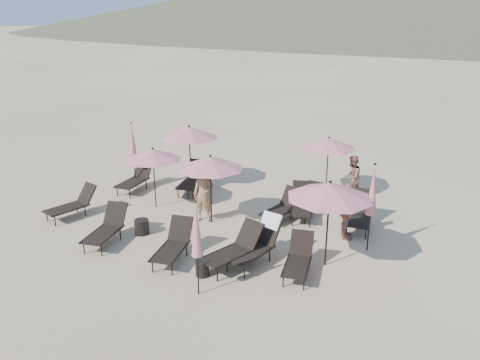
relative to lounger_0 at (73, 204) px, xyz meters
The scene contains 27 objects.
ground 5.52m from the lounger_0, ahead, with size 800.00×800.00×0.00m, color #D6BA8C.
lounger_0 is the anchor object (origin of this frame).
lounger_1 2.49m from the lounger_0, 22.43° to the right, with size 1.02×1.83×0.99m.
lounger_2 4.70m from the lounger_0, 11.29° to the right, with size 1.00×1.80×0.98m.
lounger_3 6.23m from the lounger_0, ahead, with size 1.23×1.95×1.05m.
lounger_4 6.66m from the lounger_0, ahead, with size 1.00×1.94×1.15m.
lounger_5 7.87m from the lounger_0, ahead, with size 0.92×1.68×0.92m.
lounger_6 2.95m from the lounger_0, 85.87° to the left, with size 0.82×1.81×1.01m.
lounger_7 4.43m from the lounger_0, 60.30° to the left, with size 1.09×1.92×1.04m.
lounger_8 4.60m from the lounger_0, 57.61° to the left, with size 1.18×1.81×0.98m.
lounger_9 6.84m from the lounger_0, 25.15° to the left, with size 0.94×1.72×0.94m.
lounger_10 7.50m from the lounger_0, 26.99° to the left, with size 1.19×1.86×1.00m.
lounger_11 9.25m from the lounger_0, 21.90° to the left, with size 0.88×1.85×1.03m.
lounger_12 7.73m from the lounger_0, 28.60° to the left, with size 0.75×1.68×0.94m.
umbrella_open_0 3.05m from the lounger_0, 45.47° to the left, with size 1.98×1.98×2.13m.
umbrella_open_1 4.85m from the lounger_0, 20.98° to the left, with size 2.10×2.10×2.26m.
umbrella_open_2 8.54m from the lounger_0, ahead, with size 2.21×2.21×2.38m.
umbrella_open_3 4.97m from the lounger_0, 67.34° to the left, with size 2.24×2.24×2.41m.
umbrella_open_4 9.09m from the lounger_0, 41.36° to the left, with size 2.01×2.01×2.16m.
umbrella_closed_0 6.56m from the lounger_0, 18.73° to the right, with size 0.28×0.28×2.39m.
umbrella_closed_1 9.46m from the lounger_0, 12.15° to the left, with size 0.30×0.30×2.57m.
umbrella_closed_2 3.43m from the lounger_0, 89.78° to the left, with size 0.30×0.30×2.57m.
side_table_0 2.85m from the lounger_0, ahead, with size 0.43×0.43×0.46m, color black.
side_table_1 5.90m from the lounger_0, 12.84° to the right, with size 0.35×0.35×0.42m, color black.
beachgoer_a 4.36m from the lounger_0, 22.54° to the left, with size 0.66×0.43×1.81m, color #9E7956.
beachgoer_b 9.67m from the lounger_0, 37.17° to the left, with size 0.77×0.60×1.58m, color #9B6A50.
beachgoer_c 8.76m from the lounger_0, 16.32° to the left, with size 1.02×0.42×1.74m, color #A6725E.
Camera 1 is at (5.86, -9.60, 6.16)m, focal length 35.00 mm.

